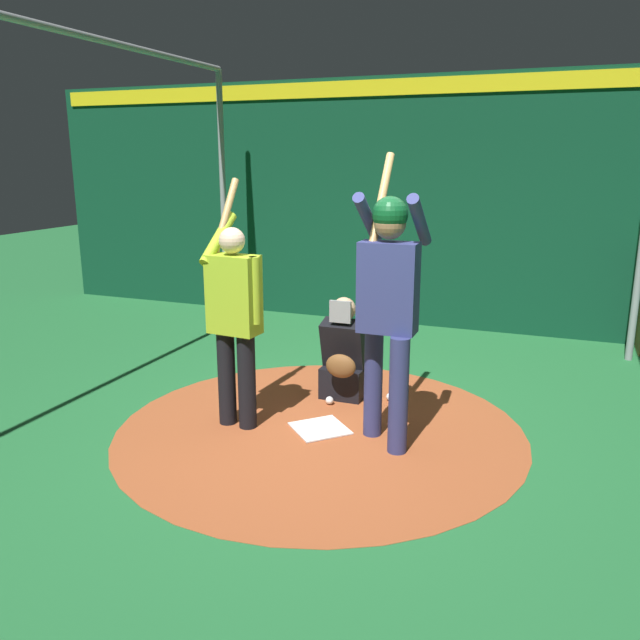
{
  "coord_description": "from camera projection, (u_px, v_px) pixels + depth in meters",
  "views": [
    {
      "loc": [
        4.64,
        1.78,
        2.22
      ],
      "look_at": [
        0.0,
        0.0,
        0.95
      ],
      "focal_mm": 35.96,
      "sensor_mm": 36.0,
      "label": 1
    }
  ],
  "objects": [
    {
      "name": "ground_plane",
      "position": [
        320.0,
        430.0,
        5.37
      ],
      "size": [
        27.29,
        27.29,
        0.0
      ],
      "primitive_type": "plane",
      "color": "#216633"
    },
    {
      "name": "dirt_circle",
      "position": [
        320.0,
        429.0,
        5.37
      ],
      "size": [
        3.4,
        3.4,
        0.01
      ],
      "primitive_type": "cylinder",
      "color": "#9E4C28",
      "rests_on": "ground"
    },
    {
      "name": "home_plate",
      "position": [
        320.0,
        428.0,
        5.36
      ],
      "size": [
        0.59,
        0.59,
        0.01
      ],
      "primitive_type": "cube",
      "rotation": [
        0.0,
        0.0,
        0.79
      ],
      "color": "white",
      "rests_on": "dirt_circle"
    },
    {
      "name": "batter",
      "position": [
        388.0,
        295.0,
        4.84
      ],
      "size": [
        0.68,
        0.49,
        2.26
      ],
      "color": "navy",
      "rests_on": "ground"
    },
    {
      "name": "catcher",
      "position": [
        344.0,
        358.0,
        6.01
      ],
      "size": [
        0.58,
        0.4,
        0.97
      ],
      "color": "black",
      "rests_on": "ground"
    },
    {
      "name": "visitor",
      "position": [
        235.0,
        314.0,
        5.23
      ],
      "size": [
        0.56,
        0.5,
        2.05
      ],
      "rotation": [
        0.0,
        0.0,
        -0.09
      ],
      "color": "black",
      "rests_on": "ground"
    },
    {
      "name": "back_wall",
      "position": [
        424.0,
        203.0,
        8.4
      ],
      "size": [
        0.23,
        11.29,
        3.23
      ],
      "color": "#0C3D26",
      "rests_on": "ground"
    },
    {
      "name": "cage_frame",
      "position": [
        320.0,
        140.0,
        4.79
      ],
      "size": [
        6.16,
        5.21,
        3.35
      ],
      "color": "gray",
      "rests_on": "ground"
    },
    {
      "name": "baseball_0",
      "position": [
        330.0,
        400.0,
        5.9
      ],
      "size": [
        0.07,
        0.07,
        0.07
      ],
      "primitive_type": "sphere",
      "color": "white",
      "rests_on": "dirt_circle"
    },
    {
      "name": "baseball_1",
      "position": [
        350.0,
        381.0,
        6.39
      ],
      "size": [
        0.07,
        0.07,
        0.07
      ],
      "primitive_type": "sphere",
      "color": "white",
      "rests_on": "dirt_circle"
    },
    {
      "name": "baseball_2",
      "position": [
        390.0,
        397.0,
        5.98
      ],
      "size": [
        0.07,
        0.07,
        0.07
      ],
      "primitive_type": "sphere",
      "color": "white",
      "rests_on": "dirt_circle"
    }
  ]
}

